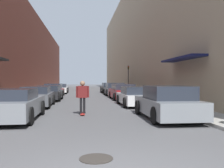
# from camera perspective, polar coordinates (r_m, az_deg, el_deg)

# --- Properties ---
(ground) EXTENTS (130.35, 130.35, 0.00)m
(ground) POSITION_cam_1_polar(r_m,az_deg,el_deg) (27.61, -6.08, -2.48)
(ground) COLOR #515154
(curb_strip_left) EXTENTS (1.80, 59.25, 0.12)m
(curb_strip_left) POSITION_cam_1_polar(r_m,az_deg,el_deg) (33.83, -14.76, -1.78)
(curb_strip_left) COLOR #A3A099
(curb_strip_left) RESTS_ON ground
(curb_strip_right) EXTENTS (1.80, 59.25, 0.12)m
(curb_strip_right) POSITION_cam_1_polar(r_m,az_deg,el_deg) (33.95, 2.27, -1.74)
(curb_strip_right) COLOR #A3A099
(curb_strip_right) RESTS_ON ground
(building_row_left) EXTENTS (4.90, 59.25, 9.90)m
(building_row_left) POSITION_cam_1_polar(r_m,az_deg,el_deg) (34.47, -19.60, 6.38)
(building_row_left) COLOR brown
(building_row_left) RESTS_ON ground
(building_row_right) EXTENTS (4.90, 59.25, 14.73)m
(building_row_right) POSITION_cam_1_polar(r_m,az_deg,el_deg) (34.97, 7.05, 10.34)
(building_row_right) COLOR tan
(building_row_right) RESTS_ON ground
(parked_car_left_0) EXTENTS (1.93, 4.41, 1.28)m
(parked_car_left_0) POSITION_cam_1_polar(r_m,az_deg,el_deg) (10.91, -21.41, -4.42)
(parked_car_left_0) COLOR gray
(parked_car_left_0) RESTS_ON ground
(parked_car_left_1) EXTENTS (1.88, 3.99, 1.24)m
(parked_car_left_1) POSITION_cam_1_polar(r_m,az_deg,el_deg) (15.90, -16.81, -2.82)
(parked_car_left_1) COLOR #515459
(parked_car_left_1) RESTS_ON ground
(parked_car_left_2) EXTENTS (1.91, 4.13, 1.21)m
(parked_car_left_2) POSITION_cam_1_polar(r_m,az_deg,el_deg) (20.47, -14.07, -2.01)
(parked_car_left_2) COLOR #232326
(parked_car_left_2) RESTS_ON ground
(parked_car_left_3) EXTENTS (1.85, 4.52, 1.28)m
(parked_car_left_3) POSITION_cam_1_polar(r_m,az_deg,el_deg) (25.49, -13.17, -1.41)
(parked_car_left_3) COLOR maroon
(parked_car_left_3) RESTS_ON ground
(parked_car_left_4) EXTENTS (2.05, 4.60, 1.17)m
(parked_car_left_4) POSITION_cam_1_polar(r_m,az_deg,el_deg) (30.97, -11.96, -1.04)
(parked_car_left_4) COLOR silver
(parked_car_left_4) RESTS_ON ground
(parked_car_right_0) EXTENTS (2.00, 4.48, 1.39)m
(parked_car_right_0) POSITION_cam_1_polar(r_m,az_deg,el_deg) (10.80, 12.43, -4.25)
(parked_car_right_0) COLOR gray
(parked_car_right_0) RESTS_ON ground
(parked_car_right_1) EXTENTS (1.95, 4.27, 1.21)m
(parked_car_right_1) POSITION_cam_1_polar(r_m,az_deg,el_deg) (15.93, 5.35, -2.85)
(parked_car_right_1) COLOR silver
(parked_car_right_1) RESTS_ON ground
(parked_car_right_2) EXTENTS (1.93, 4.67, 1.30)m
(parked_car_right_2) POSITION_cam_1_polar(r_m,az_deg,el_deg) (21.06, 2.43, -1.82)
(parked_car_right_2) COLOR maroon
(parked_car_right_2) RESTS_ON ground
(parked_car_right_3) EXTENTS (2.09, 4.23, 1.33)m
(parked_car_right_3) POSITION_cam_1_polar(r_m,az_deg,el_deg) (26.32, 0.61, -1.24)
(parked_car_right_3) COLOR #515459
(parked_car_right_3) RESTS_ON ground
(parked_car_right_4) EXTENTS (2.03, 4.37, 1.29)m
(parked_car_right_4) POSITION_cam_1_polar(r_m,az_deg,el_deg) (31.56, -0.64, -0.90)
(parked_car_right_4) COLOR black
(parked_car_right_4) RESTS_ON ground
(skateboarder) EXTENTS (0.61, 0.78, 1.60)m
(skateboarder) POSITION_cam_1_polar(r_m,az_deg,el_deg) (11.71, -6.75, -2.30)
(skateboarder) COLOR #B2231E
(skateboarder) RESTS_ON ground
(manhole_cover) EXTENTS (0.70, 0.70, 0.02)m
(manhole_cover) POSITION_cam_1_polar(r_m,az_deg,el_deg) (5.39, -3.65, -16.64)
(manhole_cover) COLOR #332D28
(manhole_cover) RESTS_ON ground
(traffic_light) EXTENTS (0.16, 0.22, 3.31)m
(traffic_light) POSITION_cam_1_polar(r_m,az_deg,el_deg) (31.30, 3.74, 1.91)
(traffic_light) COLOR #2D2D2D
(traffic_light) RESTS_ON curb_strip_right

